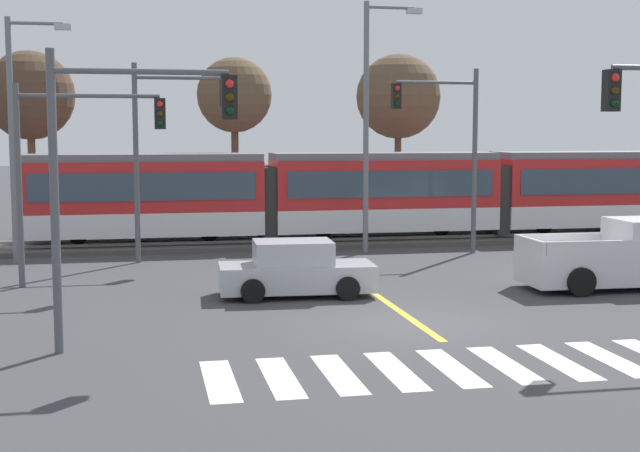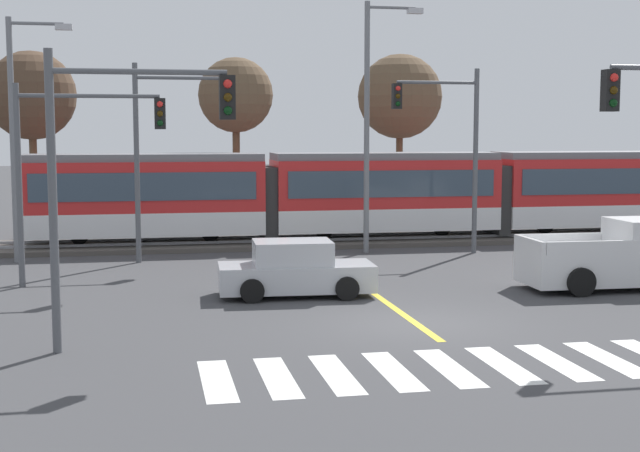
{
  "view_description": "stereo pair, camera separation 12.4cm",
  "coord_description": "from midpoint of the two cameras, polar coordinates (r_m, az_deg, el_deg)",
  "views": [
    {
      "loc": [
        -6.26,
        -19.61,
        4.49
      ],
      "look_at": [
        -0.95,
        6.78,
        1.6
      ],
      "focal_mm": 50.0,
      "sensor_mm": 36.0,
      "label": 1
    },
    {
      "loc": [
        -6.14,
        -19.64,
        4.49
      ],
      "look_at": [
        -0.95,
        6.78,
        1.6
      ],
      "focal_mm": 50.0,
      "sensor_mm": 36.0,
      "label": 2
    }
  ],
  "objects": [
    {
      "name": "bare_tree_west",
      "position": [
        38.99,
        -5.59,
        8.27
      ],
      "size": [
        3.24,
        3.24,
        7.64
      ],
      "color": "brown",
      "rests_on": "ground"
    },
    {
      "name": "traffic_light_far_right",
      "position": [
        32.71,
        8.15,
        5.81
      ],
      "size": [
        3.25,
        0.38,
        6.72
      ],
      "color": "#515459",
      "rests_on": "ground"
    },
    {
      "name": "pickup_truck",
      "position": [
        26.8,
        18.56,
        -2.02
      ],
      "size": [
        5.44,
        2.33,
        1.98
      ],
      "color": "silver",
      "rests_on": "ground"
    },
    {
      "name": "crosswalk_stripe_4",
      "position": [
        17.31,
        8.2,
        -8.95
      ],
      "size": [
        0.57,
        2.8,
        0.01
      ],
      "primitive_type": "cube",
      "rotation": [
        0.0,
        0.0,
        0.0
      ],
      "color": "silver",
      "rests_on": "ground"
    },
    {
      "name": "crosswalk_stripe_5",
      "position": [
        17.7,
        11.59,
        -8.67
      ],
      "size": [
        0.57,
        2.8,
        0.01
      ],
      "primitive_type": "cube",
      "rotation": [
        0.0,
        0.0,
        0.0
      ],
      "color": "silver",
      "rests_on": "ground"
    },
    {
      "name": "lane_centre_line",
      "position": [
        26.36,
        2.42,
        -3.68
      ],
      "size": [
        0.2,
        14.96,
        0.01
      ],
      "primitive_type": "cube",
      "color": "gold",
      "rests_on": "ground"
    },
    {
      "name": "traffic_light_far_left",
      "position": [
        30.77,
        -9.97,
        5.81
      ],
      "size": [
        3.25,
        0.38,
        6.75
      ],
      "color": "#515459",
      "rests_on": "ground"
    },
    {
      "name": "crosswalk_stripe_1",
      "position": [
        16.52,
        -2.8,
        -9.64
      ],
      "size": [
        0.57,
        2.8,
        0.01
      ],
      "primitive_type": "cube",
      "rotation": [
        0.0,
        0.0,
        0.0
      ],
      "color": "silver",
      "rests_on": "ground"
    },
    {
      "name": "crosswalk_stripe_7",
      "position": [
        18.66,
        17.87,
        -8.08
      ],
      "size": [
        0.57,
        2.8,
        0.01
      ],
      "primitive_type": "cube",
      "rotation": [
        0.0,
        0.0,
        0.0
      ],
      "color": "silver",
      "rests_on": "ground"
    },
    {
      "name": "traffic_light_mid_left",
      "position": [
        26.59,
        -15.76,
        4.69
      ],
      "size": [
        4.25,
        0.38,
        5.83
      ],
      "color": "#515459",
      "rests_on": "ground"
    },
    {
      "name": "crosswalk_stripe_0",
      "position": [
        16.39,
        -6.65,
        -9.79
      ],
      "size": [
        0.57,
        2.8,
        0.01
      ],
      "primitive_type": "cube",
      "rotation": [
        0.0,
        0.0,
        0.0
      ],
      "color": "silver",
      "rests_on": "ground"
    },
    {
      "name": "crosswalk_stripe_2",
      "position": [
        16.71,
        0.98,
        -9.44
      ],
      "size": [
        0.57,
        2.8,
        0.01
      ],
      "primitive_type": "cube",
      "rotation": [
        0.0,
        0.0,
        0.0
      ],
      "color": "silver",
      "rests_on": "ground"
    },
    {
      "name": "track_bed",
      "position": [
        35.53,
        -1.22,
        -0.99
      ],
      "size": [
        120.0,
        4.0,
        0.18
      ],
      "primitive_type": "cube",
      "color": "#4C4742",
      "rests_on": "ground"
    },
    {
      "name": "traffic_light_near_left",
      "position": [
        18.38,
        -13.02,
        4.53
      ],
      "size": [
        3.75,
        0.38,
        6.1
      ],
      "color": "#515459",
      "rests_on": "ground"
    },
    {
      "name": "rail_far",
      "position": [
        36.21,
        -1.43,
        -0.63
      ],
      "size": [
        120.0,
        0.08,
        0.1
      ],
      "primitive_type": "cube",
      "color": "#939399",
      "rests_on": "track_bed"
    },
    {
      "name": "crosswalk_stripe_6",
      "position": [
        18.16,
        14.81,
        -8.38
      ],
      "size": [
        0.57,
        2.8,
        0.01
      ],
      "primitive_type": "cube",
      "rotation": [
        0.0,
        0.0,
        0.0
      ],
      "color": "silver",
      "rests_on": "ground"
    },
    {
      "name": "rail_near",
      "position": [
        34.81,
        -1.02,
        -0.91
      ],
      "size": [
        120.0,
        0.08,
        0.1
      ],
      "primitive_type": "cube",
      "color": "#939399",
      "rests_on": "track_bed"
    },
    {
      "name": "light_rail_tram",
      "position": [
        36.06,
        3.97,
        2.22
      ],
      "size": [
        28.0,
        2.64,
        3.43
      ],
      "color": "silver",
      "rests_on": "track_bed"
    },
    {
      "name": "bare_tree_east",
      "position": [
        42.25,
        4.95,
        8.22
      ],
      "size": [
        3.95,
        3.95,
        8.06
      ],
      "color": "brown",
      "rests_on": "ground"
    },
    {
      "name": "ground_plane",
      "position": [
        21.07,
        6.06,
        -6.21
      ],
      "size": [
        200.0,
        200.0,
        0.0
      ],
      "primitive_type": "plane",
      "color": "#3D3D3F"
    },
    {
      "name": "sedan_crossing",
      "position": [
        24.27,
        -1.69,
        -2.86
      ],
      "size": [
        4.28,
        2.08,
        1.52
      ],
      "color": "#B7BABF",
      "rests_on": "ground"
    },
    {
      "name": "street_lamp_centre",
      "position": [
        32.77,
        3.18,
        7.26
      ],
      "size": [
        2.17,
        0.28,
        9.12
      ],
      "color": "slate",
      "rests_on": "ground"
    },
    {
      "name": "street_lamp_west",
      "position": [
        31.87,
        -18.89,
        6.18
      ],
      "size": [
        2.15,
        0.28,
        8.26
      ],
      "color": "slate",
      "rests_on": "ground"
    },
    {
      "name": "bare_tree_far_west",
      "position": [
        39.42,
        -18.17,
        7.9
      ],
      "size": [
        3.71,
        3.71,
        7.81
      ],
      "color": "brown",
      "rests_on": "ground"
    },
    {
      "name": "crosswalk_stripe_3",
      "position": [
        16.98,
        4.66,
        -9.21
      ],
      "size": [
        0.57,
        2.8,
        0.01
      ],
      "primitive_type": "cube",
      "rotation": [
        0.0,
        0.0,
        0.0
      ],
      "color": "silver",
      "rests_on": "ground"
    }
  ]
}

